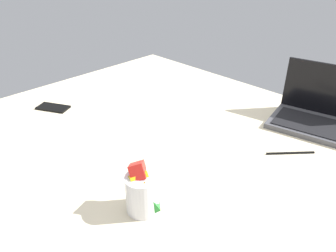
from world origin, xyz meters
The scene contains 5 objects.
bed_mattress centered at (0.00, 0.00, 9.00)cm, with size 180.00×140.00×18.00cm, color beige.
laptop centered at (25.87, 52.48, 22.41)cm, with size 36.80×28.91×23.00cm.
snack_cup centered at (12.32, -28.31, 24.17)cm, with size 11.25×9.00×15.18cm.
cell_phone centered at (-62.79, -15.34, 18.40)cm, with size 6.80×14.00×0.80cm, color black.
charger_cable centered at (28.60, 25.66, 18.30)cm, with size 17.00×0.60×0.60cm, color black.
Camera 1 is at (64.11, -70.33, 81.97)cm, focal length 34.55 mm.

